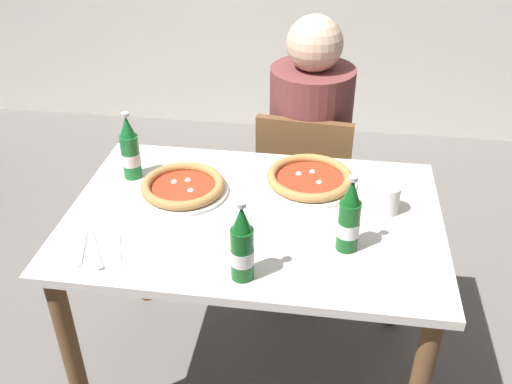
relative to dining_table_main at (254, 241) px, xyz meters
name	(u,v)px	position (x,y,z in m)	size (l,w,h in m)	color
ground_plane	(254,369)	(0.00, 0.00, -0.64)	(8.00, 8.00, 0.00)	slate
dining_table_main	(254,241)	(0.00, 0.00, 0.00)	(1.20, 0.80, 0.75)	silver
chair_behind_table	(305,187)	(0.13, 0.61, -0.15)	(0.43, 0.43, 0.85)	brown
diner_seated	(308,161)	(0.14, 0.66, -0.05)	(0.34, 0.34, 1.21)	#2D3342
pizza_margherita_near	(183,187)	(-0.26, 0.09, 0.14)	(0.31, 0.31, 0.04)	white
pizza_marinara_far	(310,179)	(0.17, 0.21, 0.13)	(0.33, 0.33, 0.04)	white
beer_bottle_left	(349,219)	(0.30, -0.14, 0.22)	(0.07, 0.07, 0.25)	#14591E
beer_bottle_center	(130,151)	(-0.46, 0.17, 0.22)	(0.07, 0.07, 0.25)	#196B2D
beer_bottle_right	(242,247)	(0.01, -0.31, 0.22)	(0.07, 0.07, 0.25)	#14591E
napkin_with_cutlery	(89,250)	(-0.45, -0.26, 0.12)	(0.23, 0.23, 0.01)	white
paper_cup	(388,199)	(0.42, 0.07, 0.16)	(0.07, 0.07, 0.10)	white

